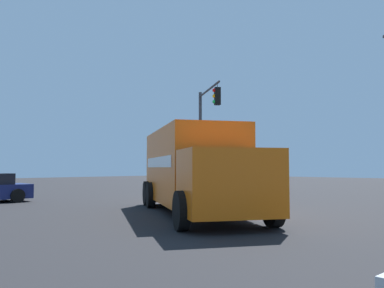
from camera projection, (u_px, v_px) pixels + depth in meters
ground_plane at (219, 212)px, 13.89m from camera, size 100.00×100.00×0.00m
delivery_truck at (195, 169)px, 13.57m from camera, size 8.43×6.63×2.92m
traffic_light_primary at (205, 124)px, 23.64m from camera, size 3.80×2.63×6.37m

